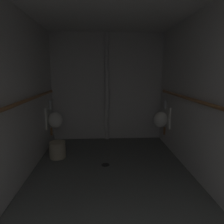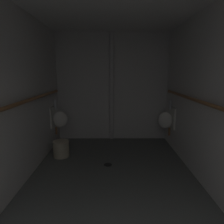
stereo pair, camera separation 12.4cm
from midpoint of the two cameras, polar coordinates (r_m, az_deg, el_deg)
The scene contains 11 objects.
floor at distance 2.91m, azimuth -1.19°, elevation -22.57°, with size 2.66×4.61×0.08m, color #4C4F4C.
wall_left at distance 2.73m, azimuth -29.71°, elevation 2.38°, with size 0.06×4.61×2.45m, color beige.
wall_right at distance 2.80m, azimuth 26.40°, elevation 2.85°, with size 0.06×4.61×2.45m, color beige.
wall_back at distance 4.70m, azimuth -2.11°, elevation 6.93°, with size 2.66×0.06×2.45m, color beige.
urinal_left_mid at distance 4.38m, azimuth -16.79°, elevation -2.03°, with size 0.32×0.30×0.76m.
urinal_right_mid at distance 4.34m, azimuth 13.06°, elevation -1.95°, with size 0.32×0.30×0.76m.
supply_pipe_left at distance 2.71m, azimuth -27.81°, elevation 1.45°, with size 0.06×3.89×0.06m.
supply_pipe_right at distance 2.73m, azimuth 24.98°, elevation 1.77°, with size 0.06×3.82×0.06m.
standpipe_back_wall at distance 4.59m, azimuth -2.31°, elevation 6.83°, with size 0.10×0.10×2.40m, color beige.
floor_drain at distance 3.60m, azimuth -2.88°, elevation -14.71°, with size 0.14×0.14×0.01m, color black.
waste_bin at distance 3.97m, azimuth -16.09°, elevation -10.26°, with size 0.30×0.30×0.31m, color #9E937A.
Camera 1 is at (-0.13, -0.17, 1.58)m, focal length 32.24 mm.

